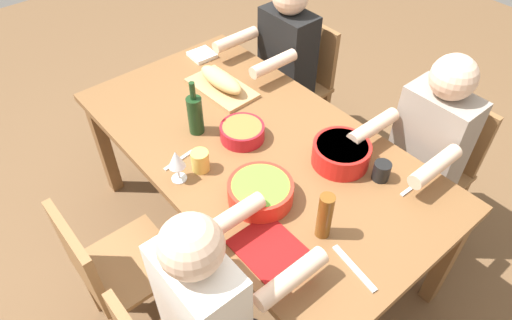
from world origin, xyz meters
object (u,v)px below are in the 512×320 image
diner_far_right (425,148)px  serving_bowl_salad (260,191)px  dining_table (256,155)px  chair_far_left (301,78)px  diner_far_left (282,60)px  chair_near_center (111,268)px  wine_glass (176,160)px  cutting_board (222,88)px  cup_far_right (381,171)px  wine_bottle (195,114)px  serving_bowl_fruit (242,131)px  napkin_stack (202,55)px  diner_near_right (211,304)px  beer_bottle (325,216)px  chair_far_right (435,162)px  bread_loaf (221,80)px  serving_bowl_pasta (341,152)px

diner_far_right → serving_bowl_salad: bearing=-105.5°
dining_table → serving_bowl_salad: serving_bowl_salad is taller
chair_far_left → diner_far_left: (0.00, -0.18, 0.21)m
dining_table → chair_near_center: 0.85m
dining_table → wine_glass: (-0.04, -0.41, 0.19)m
chair_far_left → cutting_board: size_ratio=2.12×
diner_far_left → diner_far_right: bearing=0.0°
chair_near_center → serving_bowl_salad: size_ratio=3.03×
serving_bowl_salad → wine_glass: 0.39m
chair_far_left → cup_far_right: (1.06, -0.55, 0.30)m
cutting_board → cup_far_right: 1.01m
dining_table → diner_far_left: bearing=128.8°
chair_near_center → cutting_board: (-0.47, 0.98, 0.27)m
wine_bottle → cup_far_right: (0.79, 0.44, -0.06)m
diner_far_right → serving_bowl_fruit: diner_far_right is taller
napkin_stack → serving_bowl_fruit: bearing=-20.7°
cutting_board → napkin_stack: bearing=161.9°
cup_far_right → napkin_stack: (-1.35, -0.02, -0.03)m
diner_far_right → wine_bottle: 1.14m
wine_bottle → serving_bowl_fruit: bearing=37.1°
diner_near_right → napkin_stack: 1.62m
diner_near_right → serving_bowl_fruit: diner_near_right is taller
wine_bottle → cup_far_right: size_ratio=3.26×
diner_far_right → napkin_stack: 1.40m
dining_table → serving_bowl_fruit: 0.14m
dining_table → diner_far_right: (0.52, 0.65, 0.03)m
diner_far_right → napkin_stack: size_ratio=8.57×
diner_near_right → cutting_board: diner_near_right is taller
diner_far_right → beer_bottle: diner_far_right is taller
chair_far_right → cup_far_right: chair_far_right is taller
dining_table → chair_far_left: size_ratio=2.24×
wine_glass → serving_bowl_fruit: bearing=95.0°
chair_far_left → bread_loaf: (0.06, -0.69, 0.32)m
chair_far_right → diner_far_right: diner_far_right is taller
dining_table → chair_near_center: (0.00, -0.83, -0.18)m
wine_glass → cup_far_right: bearing=50.4°
diner_near_right → wine_glass: (-0.57, 0.24, 0.16)m
dining_table → serving_bowl_pasta: bearing=32.1°
bread_loaf → beer_bottle: beer_bottle is taller
bread_loaf → diner_far_right: bearing=27.3°
beer_bottle → bread_loaf: bearing=165.0°
wine_glass → bread_loaf: bearing=127.4°
cup_far_right → diner_far_left: bearing=160.6°
serving_bowl_salad → wine_bottle: (-0.55, 0.05, 0.06)m
chair_far_right → bread_loaf: size_ratio=2.66×
diner_near_right → cup_far_right: size_ratio=13.48×
dining_table → diner_far_left: size_ratio=1.59×
diner_far_right → chair_near_center: 1.59m
diner_far_right → cup_far_right: 0.38m
napkin_stack → chair_near_center: bearing=-53.2°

